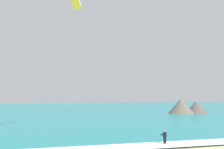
# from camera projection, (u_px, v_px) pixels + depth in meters

# --- Properties ---
(sea) EXTENTS (200.00, 120.00, 0.20)m
(sea) POSITION_uv_depth(u_px,v_px,m) (85.00, 111.00, 86.62)
(sea) COLOR teal
(sea) RESTS_ON ground
(surf_foam) EXTENTS (200.00, 3.19, 0.04)m
(surf_foam) POSITION_uv_depth(u_px,v_px,m) (184.00, 143.00, 30.06)
(surf_foam) COLOR white
(surf_foam) RESTS_ON sea
(surfboard) EXTENTS (0.85, 1.47, 0.09)m
(surfboard) POSITION_uv_depth(u_px,v_px,m) (165.00, 146.00, 29.90)
(surfboard) COLOR #E04C38
(surfboard) RESTS_ON ground
(kitesurfer) EXTENTS (0.63, 0.62, 1.69)m
(kitesurfer) POSITION_uv_depth(u_px,v_px,m) (165.00, 137.00, 29.97)
(kitesurfer) COLOR black
(kitesurfer) RESTS_ON ground
(headland_right) EXTENTS (11.46, 8.12, 4.17)m
(headland_right) POSITION_uv_depth(u_px,v_px,m) (186.00, 107.00, 74.28)
(headland_right) COLOR #665B51
(headland_right) RESTS_ON ground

